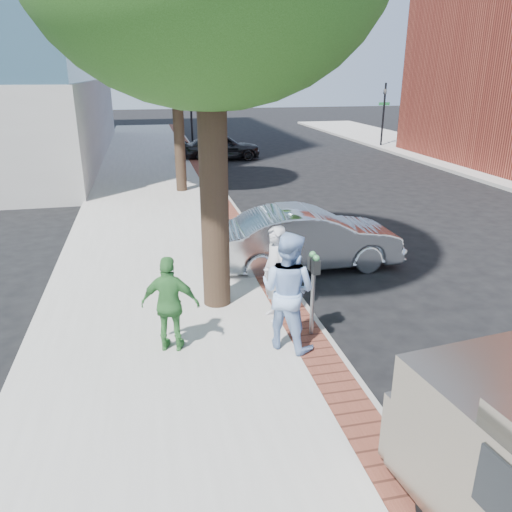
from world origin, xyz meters
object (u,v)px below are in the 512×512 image
object	(u,v)px
person_gray	(275,274)
person_green	(170,304)
sedan_silver	(308,238)
person_officer	(288,291)
bg_car	(221,146)
parking_meter	(313,277)

from	to	relation	value
person_gray	person_green	world-z (taller)	person_gray
person_green	sedan_silver	size ratio (longest dim) A/B	0.37
person_officer	bg_car	bearing A→B (deg)	-51.07
parking_meter	person_gray	xyz separation A→B (m)	(-0.48, 0.70, -0.18)
parking_meter	bg_car	distance (m)	19.33
person_gray	sedan_silver	size ratio (longest dim) A/B	0.40
person_gray	person_officer	world-z (taller)	person_officer
person_officer	sedan_silver	world-z (taller)	person_officer
bg_car	person_officer	bearing A→B (deg)	174.12
sedan_silver	bg_car	world-z (taller)	sedan_silver
person_officer	person_green	size ratio (longest dim) A/B	1.23
parking_meter	sedan_silver	bearing A→B (deg)	73.02
sedan_silver	person_green	bearing A→B (deg)	135.23
person_gray	parking_meter	bearing A→B (deg)	25.55
parking_meter	bg_car	xyz separation A→B (m)	(1.36, 19.28, -0.51)
person_officer	sedan_silver	xyz separation A→B (m)	(1.55, 3.66, -0.41)
sedan_silver	bg_car	xyz separation A→B (m)	(0.33, 15.88, -0.01)
person_green	person_officer	bearing A→B (deg)	-173.30
person_gray	sedan_silver	distance (m)	3.10
person_green	bg_car	bearing A→B (deg)	-85.45
person_gray	sedan_silver	world-z (taller)	person_gray
person_gray	bg_car	size ratio (longest dim) A/B	0.43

